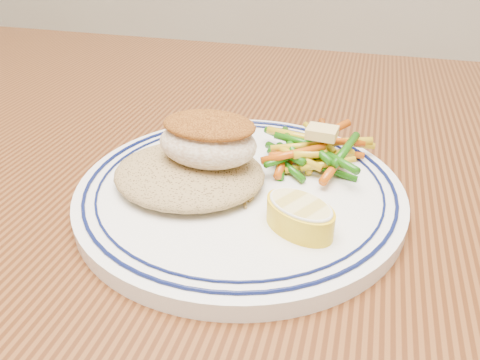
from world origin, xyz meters
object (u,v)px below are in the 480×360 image
Objects in this scene: fish_fillet at (208,139)px; dining_table at (211,243)px; plate at (240,190)px; rice_pilaf at (189,170)px; vegetable_pile at (312,150)px; lemon_wedge at (300,214)px.

dining_table is at bearing 111.12° from fish_fillet.
fish_fillet reaches higher than dining_table.
plate is at bearing -2.43° from fish_fillet.
plate reaches higher than dining_table.
dining_table is 11.39× the size of rice_pilaf.
dining_table is 0.14m from rice_pilaf.
fish_fillet is (-0.03, 0.00, 0.05)m from plate.
lemon_wedge is at bearing -86.81° from vegetable_pile.
lemon_wedge is (0.01, -0.10, -0.00)m from vegetable_pile.
plate is 0.05m from fish_fillet.
fish_fillet reaches higher than vegetable_pile.
lemon_wedge is (0.10, -0.04, 0.00)m from rice_pilaf.
fish_fillet is at bearing 177.57° from plate.
vegetable_pile is at bearing 33.47° from rice_pilaf.
plate is at bearing -46.26° from dining_table.
fish_fillet is at bearing 33.39° from rice_pilaf.
plate is at bearing 11.32° from rice_pilaf.
lemon_wedge is at bearing -42.36° from dining_table.
vegetable_pile is 1.48× the size of lemon_wedge.
fish_fillet is at bearing 150.69° from lemon_wedge.
rice_pilaf is 1.50× the size of fish_fillet.
dining_table is 5.32× the size of plate.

